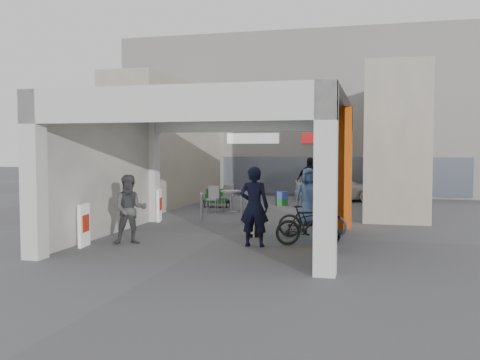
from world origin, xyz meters
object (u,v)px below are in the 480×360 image
(man_crates, at_px, (310,180))
(bicycle_rear, at_px, (307,225))
(bicycle_front, at_px, (312,220))
(border_collie, at_px, (253,226))
(white_van, at_px, (337,187))
(man_with_dog, at_px, (254,206))
(man_back_turned, at_px, (130,209))
(produce_stand, at_px, (217,200))
(cafe_set, at_px, (230,202))
(man_elderly, at_px, (309,197))

(man_crates, xyz_separation_m, bicycle_rear, (1.12, -9.90, -0.49))
(bicycle_front, height_order, bicycle_rear, bicycle_rear)
(border_collie, distance_m, white_van, 10.41)
(man_with_dog, relative_size, man_back_turned, 1.13)
(produce_stand, height_order, man_crates, man_crates)
(produce_stand, relative_size, border_collie, 1.50)
(border_collie, height_order, man_with_dog, man_with_dog)
(bicycle_front, xyz_separation_m, white_van, (-0.06, 10.02, 0.17))
(produce_stand, bearing_deg, man_back_turned, -104.13)
(cafe_set, height_order, man_back_turned, man_back_turned)
(man_back_turned, distance_m, man_elderly, 5.64)
(cafe_set, bearing_deg, man_crates, 56.28)
(man_with_dog, height_order, bicycle_rear, man_with_dog)
(produce_stand, height_order, bicycle_rear, bicycle_rear)
(man_back_turned, relative_size, bicycle_front, 0.95)
(man_with_dog, relative_size, bicycle_front, 1.07)
(man_with_dog, bearing_deg, produce_stand, -67.60)
(man_crates, height_order, bicycle_rear, man_crates)
(produce_stand, relative_size, bicycle_front, 0.62)
(cafe_set, relative_size, man_crates, 0.82)
(cafe_set, relative_size, bicycle_rear, 0.99)
(border_collie, bearing_deg, white_van, 65.91)
(produce_stand, distance_m, man_with_dog, 8.57)
(cafe_set, bearing_deg, bicycle_rear, -59.57)
(produce_stand, bearing_deg, bicycle_rear, -75.02)
(cafe_set, bearing_deg, border_collie, -68.77)
(man_back_turned, relative_size, bicycle_rear, 1.06)
(man_elderly, bearing_deg, bicycle_rear, -101.00)
(produce_stand, distance_m, white_van, 5.76)
(border_collie, distance_m, bicycle_rear, 1.70)
(cafe_set, relative_size, man_elderly, 0.91)
(bicycle_rear, distance_m, white_van, 11.06)
(man_crates, bearing_deg, produce_stand, 41.93)
(man_with_dog, distance_m, man_crates, 10.45)
(man_elderly, height_order, white_van, man_elderly)
(bicycle_front, distance_m, white_van, 10.02)
(man_with_dog, height_order, bicycle_front, man_with_dog)
(border_collie, relative_size, bicycle_rear, 0.46)
(man_crates, distance_m, white_van, 1.60)
(produce_stand, xyz_separation_m, man_with_dog, (3.28, -7.90, 0.66))
(cafe_set, bearing_deg, man_back_turned, -94.27)
(man_with_dog, height_order, white_van, man_with_dog)
(produce_stand, relative_size, man_crates, 0.56)
(man_with_dog, relative_size, bicycle_rear, 1.20)
(man_back_turned, height_order, white_van, man_back_turned)
(man_with_dog, xyz_separation_m, bicycle_rear, (1.18, 0.55, -0.47))
(man_elderly, relative_size, white_van, 0.46)
(cafe_set, distance_m, bicycle_rear, 7.14)
(man_crates, bearing_deg, cafe_set, 60.80)
(man_crates, height_order, white_van, man_crates)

